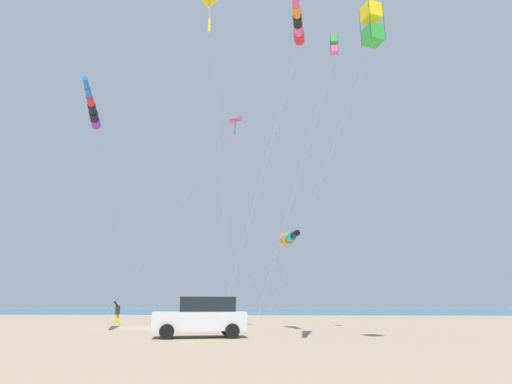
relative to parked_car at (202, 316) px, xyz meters
name	(u,v)px	position (x,y,z in m)	size (l,w,h in m)	color
ground_plane	(151,328)	(8.42, 5.54, -0.95)	(600.00, 600.00, 0.00)	gray
ocean_water_strip	(283,310)	(173.42, 5.54, -0.95)	(240.00, 600.00, 0.01)	#285B7A
parked_car	(202,316)	(0.00, 0.00, 0.00)	(3.01, 4.65, 1.85)	silver
cooler_box	(227,330)	(2.57, -0.78, -0.74)	(0.62, 0.42, 0.42)	red
person_adult_flyer	(117,311)	(14.49, 10.76, 0.06)	(0.65, 0.67, 1.87)	gold
person_child_green_jacket	(195,316)	(13.68, 3.85, -0.26)	(0.42, 0.34, 1.28)	#232328
kite_box_orange_high_right	(334,46)	(5.80, -7.46, 18.17)	(0.69, 5.92, 19.81)	green
kite_windsock_blue_topmost	(289,238)	(8.19, -3.93, 5.02)	(9.93, 7.70, 6.45)	orange
kite_box_white_trailing	(372,25)	(-3.39, -8.33, 12.88)	(6.23, 6.24, 14.82)	yellow
kite_delta_long_streamer_right	(235,121)	(8.78, 0.05, 14.19)	(9.07, 14.06, 15.44)	#EF4C93
kite_windsock_magenta_far_left	(93,111)	(3.15, 8.47, 12.76)	(17.54, 2.71, 13.99)	purple
kite_windsock_long_streamer_left	(298,23)	(-2.45, -4.97, 13.97)	(6.07, 4.62, 15.54)	red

